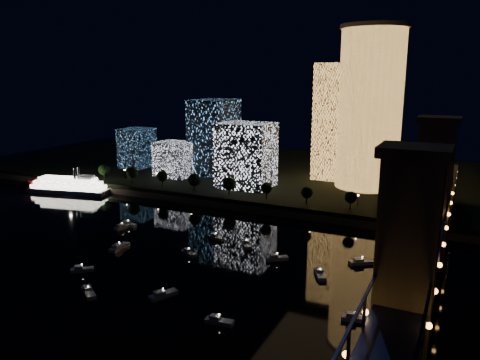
% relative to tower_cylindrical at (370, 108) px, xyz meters
% --- Properties ---
extents(ground, '(520.00, 520.00, 0.00)m').
position_rel_tower_cylindrical_xyz_m(ground, '(-27.23, -135.12, -46.33)').
color(ground, black).
rests_on(ground, ground).
extents(far_bank, '(420.00, 160.00, 5.00)m').
position_rel_tower_cylindrical_xyz_m(far_bank, '(-27.23, 24.88, -43.83)').
color(far_bank, black).
rests_on(far_bank, ground).
extents(seawall, '(420.00, 6.00, 3.00)m').
position_rel_tower_cylindrical_xyz_m(seawall, '(-27.23, -53.12, -44.83)').
color(seawall, '#6B5E4C').
rests_on(seawall, ground).
extents(tower_cylindrical, '(34.00, 34.00, 82.40)m').
position_rel_tower_cylindrical_xyz_m(tower_cylindrical, '(0.00, 0.00, 0.00)').
color(tower_cylindrical, '#E9A04A').
rests_on(tower_cylindrical, far_bank).
extents(tower_rectangular, '(20.24, 20.24, 64.38)m').
position_rel_tower_cylindrical_xyz_m(tower_rectangular, '(-21.59, 13.36, -9.13)').
color(tower_rectangular, '#E9A04A').
rests_on(tower_rectangular, far_bank).
extents(midrise_blocks, '(109.29, 49.70, 43.96)m').
position_rel_tower_cylindrical_xyz_m(midrise_blocks, '(-88.07, -13.79, -23.65)').
color(midrise_blocks, white).
rests_on(midrise_blocks, far_bank).
extents(truss_bridge, '(13.00, 266.00, 50.00)m').
position_rel_tower_cylindrical_xyz_m(truss_bridge, '(37.77, -131.39, -30.08)').
color(truss_bridge, navy).
rests_on(truss_bridge, ground).
extents(riverboat, '(49.33, 19.75, 14.58)m').
position_rel_tower_cylindrical_xyz_m(riverboat, '(-149.30, -64.97, -42.59)').
color(riverboat, silver).
rests_on(riverboat, ground).
extents(motorboats, '(112.25, 65.46, 2.78)m').
position_rel_tower_cylindrical_xyz_m(motorboats, '(-30.00, -118.30, -45.51)').
color(motorboats, silver).
rests_on(motorboats, ground).
extents(esplanade_trees, '(166.07, 6.66, 8.83)m').
position_rel_tower_cylindrical_xyz_m(esplanade_trees, '(-65.62, -47.12, -35.86)').
color(esplanade_trees, black).
rests_on(esplanade_trees, far_bank).
extents(street_lamps, '(132.70, 0.70, 5.65)m').
position_rel_tower_cylindrical_xyz_m(street_lamps, '(-61.23, -41.12, -37.30)').
color(street_lamps, black).
rests_on(street_lamps, far_bank).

